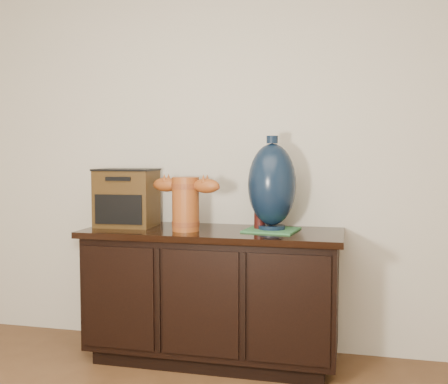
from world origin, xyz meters
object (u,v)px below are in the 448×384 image
(sideboard, at_px, (213,294))
(tv_radio, at_px, (127,198))
(terracotta_vessel, at_px, (186,201))
(lamp_base, at_px, (272,185))
(spray_can, at_px, (260,213))

(sideboard, bearing_deg, tv_radio, 176.28)
(terracotta_vessel, xyz_separation_m, lamp_base, (0.47, 0.13, 0.09))
(terracotta_vessel, bearing_deg, tv_radio, 177.63)
(lamp_base, xyz_separation_m, spray_can, (-0.07, 0.02, -0.16))
(tv_radio, xyz_separation_m, spray_can, (0.80, 0.03, -0.08))
(sideboard, relative_size, tv_radio, 4.14)
(sideboard, bearing_deg, lamp_base, 8.80)
(terracotta_vessel, relative_size, spray_can, 2.26)
(terracotta_vessel, xyz_separation_m, tv_radio, (-0.40, 0.11, 0.00))
(terracotta_vessel, distance_m, lamp_base, 0.49)
(terracotta_vessel, distance_m, spray_can, 0.43)
(sideboard, xyz_separation_m, spray_can, (0.26, 0.07, 0.46))
(spray_can, bearing_deg, sideboard, -165.70)
(lamp_base, bearing_deg, spray_can, 168.01)
(lamp_base, bearing_deg, tv_radio, -178.93)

